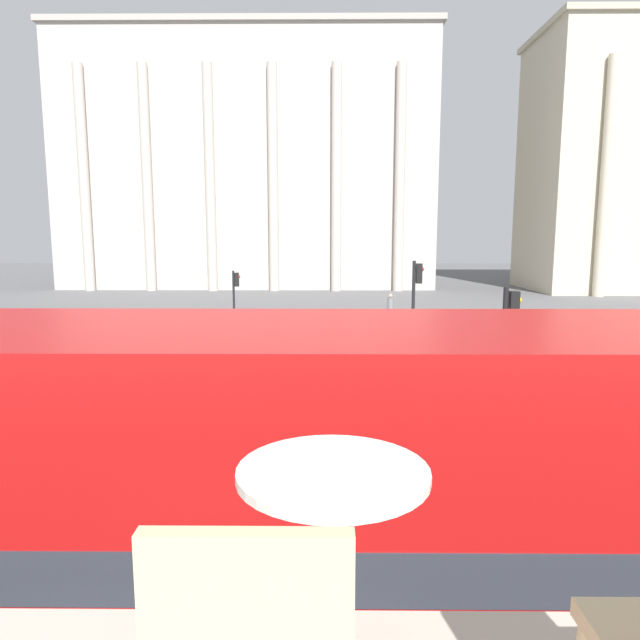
# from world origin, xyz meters

# --- Properties ---
(double_decker_bus) EXTENTS (11.31, 2.71, 4.22)m
(double_decker_bus) POSITION_xyz_m (1.27, 3.14, 2.35)
(double_decker_bus) COLOR black
(double_decker_bus) RESTS_ON ground_plane
(cafe_dining_table) EXTENTS (0.60, 0.60, 0.73)m
(cafe_dining_table) POSITION_xyz_m (0.90, -0.35, 4.14)
(cafe_dining_table) COLOR #2D2D30
(cafe_dining_table) RESTS_ON cafe_floor_slab
(plaza_building_left) EXTENTS (35.65, 15.04, 23.75)m
(plaza_building_left) POSITION_xyz_m (-6.55, 56.96, 11.87)
(plaza_building_left) COLOR #BCB2A8
(plaza_building_left) RESTS_ON ground_plane
(traffic_light_near) EXTENTS (0.42, 0.24, 3.91)m
(traffic_light_near) POSITION_xyz_m (4.95, 10.56, 2.55)
(traffic_light_near) COLOR black
(traffic_light_near) RESTS_ON ground_plane
(traffic_light_mid) EXTENTS (0.42, 0.24, 4.15)m
(traffic_light_mid) POSITION_xyz_m (4.08, 18.13, 2.69)
(traffic_light_mid) COLOR black
(traffic_light_mid) RESTS_ON ground_plane
(traffic_light_far) EXTENTS (0.42, 0.24, 3.25)m
(traffic_light_far) POSITION_xyz_m (-3.71, 26.86, 2.14)
(traffic_light_far) COLOR black
(traffic_light_far) RESTS_ON ground_plane
(pedestrian_white) EXTENTS (0.32, 0.32, 1.70)m
(pedestrian_white) POSITION_xyz_m (2.93, 12.22, 0.98)
(pedestrian_white) COLOR #282B33
(pedestrian_white) RESTS_ON ground_plane
(pedestrian_grey) EXTENTS (0.32, 0.32, 1.76)m
(pedestrian_grey) POSITION_xyz_m (4.56, 29.96, 1.02)
(pedestrian_grey) COLOR #282B33
(pedestrian_grey) RESTS_ON ground_plane
(pedestrian_olive) EXTENTS (0.32, 0.32, 1.66)m
(pedestrian_olive) POSITION_xyz_m (0.65, 23.86, 0.96)
(pedestrian_olive) COLOR #282B33
(pedestrian_olive) RESTS_ON ground_plane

